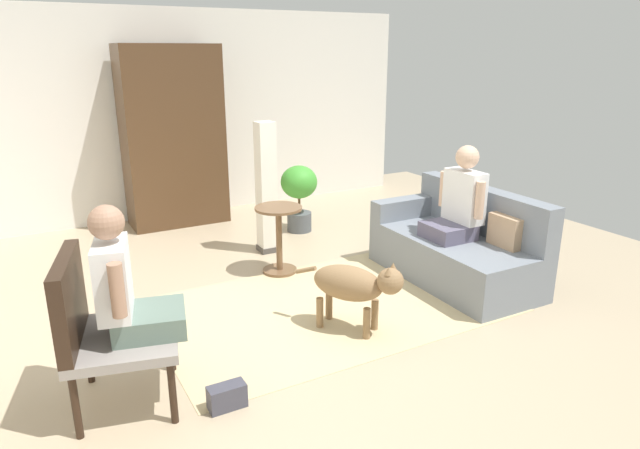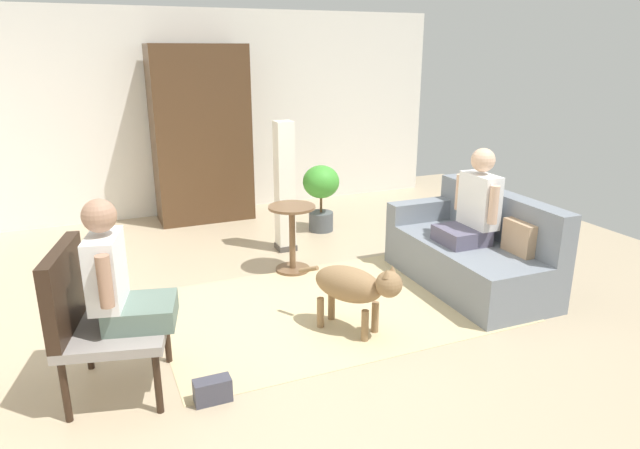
{
  "view_description": "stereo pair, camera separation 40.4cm",
  "coord_description": "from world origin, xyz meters",
  "px_view_note": "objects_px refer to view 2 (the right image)",
  "views": [
    {
      "loc": [
        -2.02,
        -3.69,
        2.09
      ],
      "look_at": [
        -0.13,
        -0.3,
        0.86
      ],
      "focal_mm": 31.28,
      "sensor_mm": 36.0,
      "label": 1
    },
    {
      "loc": [
        -1.65,
        -3.87,
        2.09
      ],
      "look_at": [
        -0.13,
        -0.3,
        0.86
      ],
      "focal_mm": 31.28,
      "sensor_mm": 36.0,
      "label": 2
    }
  ],
  "objects_px": {
    "armchair": "(91,311)",
    "person_on_armchair": "(118,278)",
    "round_end_table": "(292,234)",
    "person_on_couch": "(474,206)",
    "couch": "(472,252)",
    "dog": "(354,286)",
    "column_lamp": "(285,188)",
    "handbag": "(213,390)",
    "armoire_cabinet": "(201,135)",
    "potted_plant": "(321,190)"
  },
  "relations": [
    {
      "from": "person_on_armchair",
      "to": "couch",
      "type": "bearing_deg",
      "value": 9.69
    },
    {
      "from": "person_on_armchair",
      "to": "column_lamp",
      "type": "height_order",
      "value": "column_lamp"
    },
    {
      "from": "potted_plant",
      "to": "handbag",
      "type": "xyz_separation_m",
      "value": [
        -1.96,
        -2.87,
        -0.42
      ]
    },
    {
      "from": "potted_plant",
      "to": "handbag",
      "type": "bearing_deg",
      "value": -124.34
    },
    {
      "from": "column_lamp",
      "to": "handbag",
      "type": "height_order",
      "value": "column_lamp"
    },
    {
      "from": "armchair",
      "to": "person_on_couch",
      "type": "relative_size",
      "value": 1.15
    },
    {
      "from": "round_end_table",
      "to": "potted_plant",
      "type": "relative_size",
      "value": 0.84
    },
    {
      "from": "potted_plant",
      "to": "round_end_table",
      "type": "bearing_deg",
      "value": -125.59
    },
    {
      "from": "handbag",
      "to": "round_end_table",
      "type": "bearing_deg",
      "value": 56.41
    },
    {
      "from": "dog",
      "to": "handbag",
      "type": "height_order",
      "value": "dog"
    },
    {
      "from": "person_on_armchair",
      "to": "handbag",
      "type": "bearing_deg",
      "value": -37.42
    },
    {
      "from": "round_end_table",
      "to": "dog",
      "type": "relative_size",
      "value": 0.86
    },
    {
      "from": "dog",
      "to": "handbag",
      "type": "distance_m",
      "value": 1.32
    },
    {
      "from": "round_end_table",
      "to": "column_lamp",
      "type": "relative_size",
      "value": 0.48
    },
    {
      "from": "armchair",
      "to": "person_on_armchair",
      "type": "relative_size",
      "value": 1.21
    },
    {
      "from": "dog",
      "to": "column_lamp",
      "type": "distance_m",
      "value": 1.98
    },
    {
      "from": "couch",
      "to": "round_end_table",
      "type": "relative_size",
      "value": 2.5
    },
    {
      "from": "column_lamp",
      "to": "person_on_couch",
      "type": "bearing_deg",
      "value": -51.93
    },
    {
      "from": "potted_plant",
      "to": "handbag",
      "type": "height_order",
      "value": "potted_plant"
    },
    {
      "from": "couch",
      "to": "armoire_cabinet",
      "type": "distance_m",
      "value": 3.63
    },
    {
      "from": "dog",
      "to": "column_lamp",
      "type": "relative_size",
      "value": 0.55
    },
    {
      "from": "round_end_table",
      "to": "person_on_couch",
      "type": "bearing_deg",
      "value": -35.02
    },
    {
      "from": "couch",
      "to": "person_on_couch",
      "type": "xyz_separation_m",
      "value": [
        -0.04,
        -0.02,
        0.45
      ]
    },
    {
      "from": "person_on_armchair",
      "to": "column_lamp",
      "type": "relative_size",
      "value": 0.58
    },
    {
      "from": "round_end_table",
      "to": "armoire_cabinet",
      "type": "relative_size",
      "value": 0.31
    },
    {
      "from": "dog",
      "to": "armoire_cabinet",
      "type": "distance_m",
      "value": 3.55
    },
    {
      "from": "armchair",
      "to": "dog",
      "type": "relative_size",
      "value": 1.27
    },
    {
      "from": "potted_plant",
      "to": "column_lamp",
      "type": "height_order",
      "value": "column_lamp"
    },
    {
      "from": "armoire_cabinet",
      "to": "round_end_table",
      "type": "bearing_deg",
      "value": -79.25
    },
    {
      "from": "column_lamp",
      "to": "dog",
      "type": "bearing_deg",
      "value": -94.38
    },
    {
      "from": "armchair",
      "to": "column_lamp",
      "type": "distance_m",
      "value": 2.83
    },
    {
      "from": "person_on_armchair",
      "to": "potted_plant",
      "type": "xyz_separation_m",
      "value": [
        2.42,
        2.52,
        -0.27
      ]
    },
    {
      "from": "potted_plant",
      "to": "column_lamp",
      "type": "relative_size",
      "value": 0.57
    },
    {
      "from": "couch",
      "to": "dog",
      "type": "distance_m",
      "value": 1.48
    },
    {
      "from": "round_end_table",
      "to": "couch",
      "type": "bearing_deg",
      "value": -33.56
    },
    {
      "from": "column_lamp",
      "to": "round_end_table",
      "type": "bearing_deg",
      "value": -103.43
    },
    {
      "from": "couch",
      "to": "person_on_armchair",
      "type": "xyz_separation_m",
      "value": [
        -3.07,
        -0.52,
        0.46
      ]
    },
    {
      "from": "couch",
      "to": "armoire_cabinet",
      "type": "bearing_deg",
      "value": 120.71
    },
    {
      "from": "person_on_couch",
      "to": "column_lamp",
      "type": "bearing_deg",
      "value": 128.07
    },
    {
      "from": "person_on_armchair",
      "to": "potted_plant",
      "type": "height_order",
      "value": "person_on_armchair"
    },
    {
      "from": "handbag",
      "to": "person_on_couch",
      "type": "bearing_deg",
      "value": 18.3
    },
    {
      "from": "person_on_couch",
      "to": "dog",
      "type": "relative_size",
      "value": 1.1
    },
    {
      "from": "round_end_table",
      "to": "column_lamp",
      "type": "distance_m",
      "value": 0.69
    },
    {
      "from": "dog",
      "to": "person_on_armchair",
      "type": "bearing_deg",
      "value": -176.06
    },
    {
      "from": "dog",
      "to": "couch",
      "type": "bearing_deg",
      "value": 16.16
    },
    {
      "from": "person_on_couch",
      "to": "dog",
      "type": "height_order",
      "value": "person_on_couch"
    },
    {
      "from": "person_on_armchair",
      "to": "round_end_table",
      "type": "height_order",
      "value": "person_on_armchair"
    },
    {
      "from": "couch",
      "to": "person_on_couch",
      "type": "distance_m",
      "value": 0.46
    },
    {
      "from": "handbag",
      "to": "column_lamp",
      "type": "bearing_deg",
      "value": 60.85
    },
    {
      "from": "armchair",
      "to": "person_on_armchair",
      "type": "distance_m",
      "value": 0.27
    }
  ]
}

